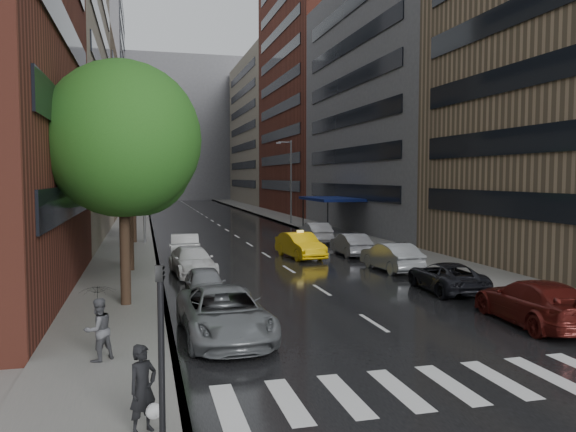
% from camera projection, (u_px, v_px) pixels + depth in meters
% --- Properties ---
extents(ground, '(220.00, 220.00, 0.00)m').
position_uv_depth(ground, '(429.00, 358.00, 16.09)').
color(ground, gray).
rests_on(ground, ground).
extents(road, '(14.00, 140.00, 0.01)m').
position_uv_depth(road, '(214.00, 222.00, 64.38)').
color(road, black).
rests_on(road, ground).
extents(sidewalk_left, '(4.00, 140.00, 0.15)m').
position_uv_depth(sidewalk_left, '(133.00, 223.00, 62.12)').
color(sidewalk_left, gray).
rests_on(sidewalk_left, ground).
extents(sidewalk_right, '(4.00, 140.00, 0.15)m').
position_uv_depth(sidewalk_right, '(290.00, 220.00, 66.62)').
color(sidewalk_right, gray).
rests_on(sidewalk_right, ground).
extents(crosswalk, '(13.15, 2.80, 0.01)m').
position_uv_depth(crosswalk, '(475.00, 382.00, 14.21)').
color(crosswalk, silver).
rests_on(crosswalk, ground).
extents(buildings_left, '(8.00, 108.00, 38.00)m').
position_uv_depth(buildings_left, '(80.00, 88.00, 68.00)').
color(buildings_left, maroon).
rests_on(buildings_left, ground).
extents(buildings_right, '(8.05, 109.10, 36.00)m').
position_uv_depth(buildings_right, '(321.00, 102.00, 73.55)').
color(buildings_right, '#937A5B').
rests_on(buildings_right, ground).
extents(building_far, '(40.00, 14.00, 32.00)m').
position_uv_depth(building_far, '(177.00, 130.00, 128.93)').
color(building_far, slate).
rests_on(building_far, ground).
extents(tree_near, '(6.09, 6.09, 9.71)m').
position_uv_depth(tree_near, '(123.00, 139.00, 21.80)').
color(tree_near, '#382619').
rests_on(tree_near, ground).
extents(tree_mid, '(6.44, 6.44, 10.26)m').
position_uv_depth(tree_mid, '(128.00, 143.00, 29.95)').
color(tree_mid, '#382619').
rests_on(tree_mid, ground).
extents(tree_far, '(4.82, 4.82, 7.69)m').
position_uv_depth(tree_far, '(133.00, 176.00, 43.01)').
color(tree_far, '#382619').
rests_on(tree_far, ground).
extents(taxi, '(2.30, 5.09, 1.62)m').
position_uv_depth(taxi, '(300.00, 245.00, 35.95)').
color(taxi, yellow).
rests_on(taxi, ground).
extents(parked_cars_left, '(2.84, 22.95, 1.60)m').
position_uv_depth(parked_cars_left, '(201.00, 275.00, 25.34)').
color(parked_cars_left, slate).
rests_on(parked_cars_left, ground).
extents(parked_cars_right, '(2.73, 31.14, 1.60)m').
position_uv_depth(parked_cars_right, '(399.00, 259.00, 30.15)').
color(parked_cars_right, '#521410').
rests_on(parked_cars_right, ground).
extents(ped_bag_walker, '(0.77, 0.74, 1.77)m').
position_uv_depth(ped_bag_walker, '(144.00, 390.00, 11.03)').
color(ped_bag_walker, black).
rests_on(ped_bag_walker, sidewalk_left).
extents(ped_black_umbrella, '(1.07, 1.03, 2.09)m').
position_uv_depth(ped_black_umbrella, '(98.00, 317.00, 15.34)').
color(ped_black_umbrella, '#4A4A4F').
rests_on(ped_black_umbrella, sidewalk_left).
extents(traffic_light, '(0.18, 0.15, 3.45)m').
position_uv_depth(traffic_light, '(161.00, 339.00, 10.26)').
color(traffic_light, black).
rests_on(traffic_light, sidewalk_left).
extents(street_lamp_left, '(1.74, 0.22, 9.00)m').
position_uv_depth(street_lamp_left, '(145.00, 181.00, 42.79)').
color(street_lamp_left, gray).
rests_on(street_lamp_left, sidewalk_left).
extents(street_lamp_right, '(1.74, 0.22, 9.00)m').
position_uv_depth(street_lamp_right, '(290.00, 180.00, 61.14)').
color(street_lamp_right, gray).
rests_on(street_lamp_right, sidewalk_right).
extents(awning, '(4.00, 8.00, 3.12)m').
position_uv_depth(awning, '(331.00, 199.00, 51.92)').
color(awning, navy).
rests_on(awning, sidewalk_right).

